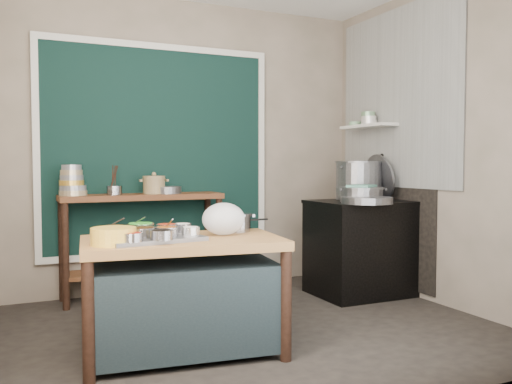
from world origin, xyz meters
name	(u,v)px	position (x,y,z in m)	size (l,w,h in m)	color
floor	(256,329)	(0.00, 0.00, -0.01)	(3.50, 3.00, 0.02)	#2D2822
back_wall	(192,146)	(0.00, 1.51, 1.40)	(3.50, 0.02, 2.80)	gray
right_wall	(440,144)	(1.76, 0.00, 1.40)	(0.02, 3.00, 2.80)	gray
curtain_panel	(158,151)	(-0.35, 1.47, 1.35)	(2.10, 0.02, 1.90)	black
curtain_frame	(158,151)	(-0.35, 1.46, 1.35)	(2.22, 0.03, 2.02)	beige
tile_panel	(397,98)	(1.74, 0.55, 1.85)	(0.02, 1.70, 1.70)	#B2B2AA
soot_patch	(389,217)	(1.74, 0.65, 0.70)	(0.01, 1.30, 1.30)	black
wall_shelf	(368,126)	(1.63, 0.85, 1.60)	(0.22, 0.70, 0.03)	beige
prep_table	(183,296)	(-0.65, -0.30, 0.38)	(1.25, 0.72, 0.75)	olive
back_counter	(143,246)	(-0.55, 1.28, 0.47)	(1.45, 0.40, 0.95)	brown
stove_block	(362,249)	(1.35, 0.55, 0.42)	(0.90, 0.68, 0.85)	black
stove_top	(362,202)	(1.35, 0.55, 0.86)	(0.92, 0.69, 0.03)	black
condiment_tray	(151,238)	(-0.86, -0.31, 0.76)	(0.58, 0.42, 0.03)	gray
condiment_bowls	(147,231)	(-0.88, -0.30, 0.81)	(0.58, 0.47, 0.07)	gray
yellow_basin	(114,236)	(-1.10, -0.41, 0.80)	(0.26, 0.26, 0.10)	gold
saucepan	(235,222)	(-0.21, -0.12, 0.81)	(0.23, 0.23, 0.13)	gray
plastic_bag_a	(224,219)	(-0.36, -0.27, 0.86)	(0.29, 0.25, 0.22)	white
plastic_bag_b	(229,220)	(-0.27, -0.14, 0.84)	(0.23, 0.19, 0.17)	white
bowl_stack	(72,182)	(-1.15, 1.30, 1.07)	(0.24, 0.24, 0.27)	tan
utensil_cup	(114,190)	(-0.81, 1.24, 0.99)	(0.13, 0.13, 0.08)	gray
ceramic_crock	(154,186)	(-0.44, 1.27, 1.02)	(0.21, 0.21, 0.14)	olive
wide_bowl	(167,190)	(-0.32, 1.27, 0.98)	(0.26, 0.26, 0.06)	gray
stock_pot	(359,180)	(1.43, 0.72, 1.06)	(0.47, 0.47, 0.37)	gray
pot_lid	(380,177)	(1.61, 0.63, 1.10)	(0.45, 0.45, 0.02)	gray
steamer	(362,194)	(1.25, 0.42, 0.95)	(0.42, 0.42, 0.13)	gray
green_cloth	(362,186)	(1.25, 0.42, 1.02)	(0.26, 0.20, 0.02)	#5FA58C
shallow_pan	(367,200)	(1.17, 0.23, 0.91)	(0.44, 0.44, 0.06)	gray
shelf_bowl_stack	(369,119)	(1.63, 0.85, 1.67)	(0.16, 0.16, 0.13)	silver
shelf_bowl_green	(355,124)	(1.63, 1.08, 1.64)	(0.13, 0.13, 0.04)	gray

